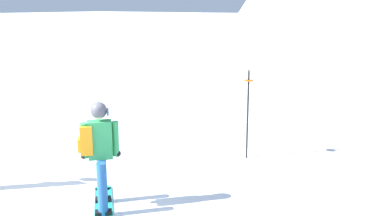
# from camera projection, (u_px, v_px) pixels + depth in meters

# --- Properties ---
(snowboarder_main) EXTENTS (1.39, 1.38, 1.71)m
(snowboarder_main) POSITION_uv_depth(u_px,v_px,m) (99.00, 153.00, 6.76)
(snowboarder_main) COLOR #23B7A3
(snowboarder_main) RESTS_ON ground
(piste_marker_near) EXTENTS (0.20, 0.20, 1.89)m
(piste_marker_near) POSITION_uv_depth(u_px,v_px,m) (248.00, 107.00, 9.06)
(piste_marker_near) COLOR black
(piste_marker_near) RESTS_ON ground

